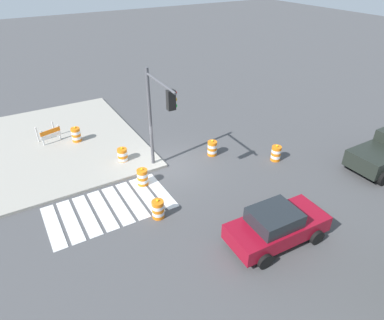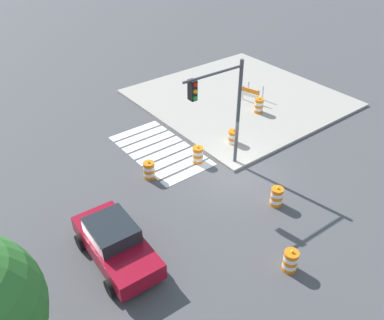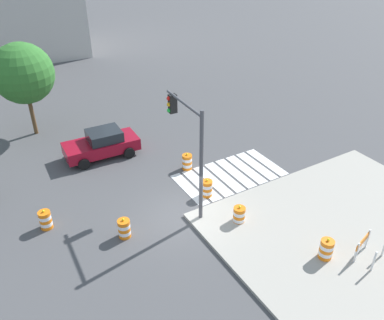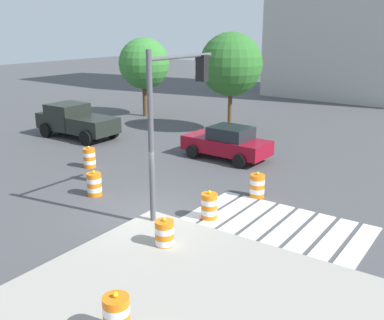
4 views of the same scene
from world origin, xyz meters
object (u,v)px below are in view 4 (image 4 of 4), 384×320
Objects in this scene: pickup_truck at (75,121)px; traffic_barrel_crosswalk_end at (165,235)px; traffic_barrel_median_near at (257,186)px; street_tree_streetside_mid at (144,64)px; sports_car at (227,143)px; traffic_barrel_near_corner at (89,158)px; traffic_barrel_on_sidewalk at (117,316)px; traffic_barrel_median_far at (94,184)px; street_tree_streetside_near at (231,64)px; traffic_barrel_far_curb at (209,206)px; traffic_light_pole at (173,103)px.

pickup_truck is 15.20m from traffic_barrel_crosswalk_end.
pickup_truck is 13.52m from traffic_barrel_median_near.
street_tree_streetside_mid reaches higher than pickup_truck.
sports_car is 6.64m from traffic_barrel_near_corner.
pickup_truck reaches higher than sports_car.
traffic_barrel_crosswalk_end is at bearing -70.19° from sports_car.
traffic_barrel_on_sidewalk is (14.65, -11.65, -0.37)m from pickup_truck.
traffic_barrel_median_far is 12.91m from street_tree_streetside_near.
traffic_barrel_median_far is (2.87, -2.39, 0.00)m from traffic_barrel_near_corner.
traffic_barrel_crosswalk_end is (3.29, -9.15, -0.36)m from sports_car.
traffic_barrel_near_corner is 8.16m from traffic_barrel_median_near.
traffic_barrel_far_curb is 13.57m from street_tree_streetside_near.
traffic_barrel_on_sidewalk is at bearing -50.78° from street_tree_streetside_mid.
traffic_barrel_median_near is 2.76m from traffic_barrel_far_curb.
street_tree_streetside_near is at bearing -7.24° from street_tree_streetside_mid.
traffic_barrel_far_curb is 1.00× the size of traffic_barrel_on_sidewalk.
street_tree_streetside_near is 7.69m from street_tree_streetside_mid.
sports_car is 9.73m from traffic_barrel_crosswalk_end.
traffic_light_pole is at bearing -25.96° from pickup_truck.
traffic_barrel_median_near is at bearing -54.17° from street_tree_streetside_near.
traffic_barrel_near_corner is 0.18× the size of street_tree_streetside_mid.
traffic_barrel_near_corner is 0.19× the size of traffic_light_pole.
traffic_barrel_median_far is 0.17× the size of street_tree_streetside_near.
traffic_barrel_on_sidewalk is (4.98, -12.87, -0.21)m from sports_car.
traffic_barrel_median_far is at bearing -146.62° from traffic_barrel_median_near.
sports_car is 9.74m from pickup_truck.
traffic_barrel_near_corner is 0.17× the size of street_tree_streetside_near.
street_tree_streetside_near reaches higher than traffic_barrel_crosswalk_end.
traffic_barrel_on_sidewalk reaches higher than traffic_barrel_far_curb.
traffic_light_pole is at bearing 120.80° from traffic_barrel_crosswalk_end.
traffic_barrel_median_near is at bearing -35.06° from street_tree_streetside_mid.
sports_car is 7.77m from traffic_light_pole.
traffic_barrel_crosswalk_end is at bearing -20.90° from traffic_barrel_median_far.
traffic_light_pole is 12.84m from street_tree_streetside_near.
sports_car is 0.79× the size of traffic_light_pole.
traffic_barrel_far_curb is 0.19× the size of traffic_light_pole.
pickup_truck is 7.79m from street_tree_streetside_mid.
traffic_barrel_near_corner is 1.00× the size of traffic_barrel_crosswalk_end.
pickup_truck is at bearing 141.51° from traffic_barrel_on_sidewalk.
street_tree_streetside_near is at bearing 80.36° from traffic_barrel_near_corner.
street_tree_streetside_mid is at bearing 150.00° from sports_car.
street_tree_streetside_mid reaches higher than traffic_barrel_median_far.
street_tree_streetside_near reaches higher than traffic_barrel_far_curb.
traffic_light_pole reaches higher than traffic_barrel_on_sidewalk.
pickup_truck is 5.06× the size of traffic_barrel_near_corner.
traffic_barrel_median_near is 1.00× the size of traffic_barrel_median_far.
sports_car reaches higher than traffic_barrel_crosswalk_end.
sports_car is at bearing -60.89° from street_tree_streetside_near.
traffic_barrel_crosswalk_end and traffic_barrel_far_curb have the same top height.
traffic_barrel_median_near is 0.19× the size of traffic_light_pole.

